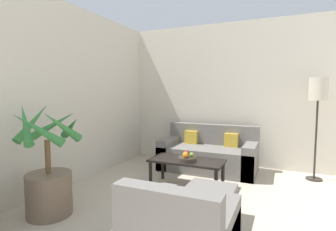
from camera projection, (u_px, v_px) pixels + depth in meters
name	position (u px, v px, depth m)	size (l,w,h in m)	color
wall_back	(316.00, 95.00, 4.42)	(8.39, 0.06, 2.70)	beige
potted_palm	(49.00, 179.00, 2.96)	(0.78, 0.79, 1.30)	brown
sofa_loveseat	(208.00, 155.00, 4.70)	(1.67, 0.80, 0.80)	slate
floor_lamp	(318.00, 96.00, 4.08)	(0.27, 0.27, 1.62)	#2D2823
coffee_table	(187.00, 163.00, 3.83)	(1.07, 0.51, 0.42)	black
fruit_bowl	(187.00, 159.00, 3.74)	(0.26, 0.26, 0.06)	#42382D
apple_red	(186.00, 153.00, 3.79)	(0.08, 0.08, 0.08)	red
apple_green	(192.00, 155.00, 3.73)	(0.07, 0.07, 0.07)	olive
orange_fruit	(186.00, 155.00, 3.70)	(0.08, 0.08, 0.08)	orange
ottoman	(210.00, 203.00, 2.87)	(0.52, 0.46, 0.37)	slate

